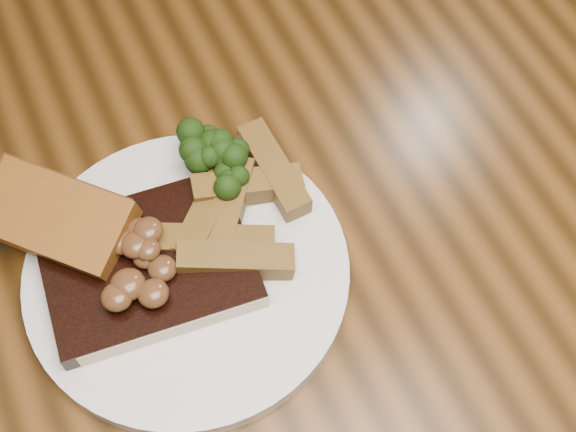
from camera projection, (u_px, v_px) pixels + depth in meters
name	position (u px, v px, depth m)	size (l,w,h in m)	color
dining_table	(267.00, 283.00, 0.76)	(1.60, 0.90, 0.75)	#4F2E0F
chair_far	(28.00, 15.00, 1.13)	(0.47, 0.47, 0.92)	black
plate	(188.00, 274.00, 0.65)	(0.26, 0.26, 0.01)	silver
steak	(148.00, 265.00, 0.64)	(0.16, 0.12, 0.02)	black
steak_bone	(174.00, 326.00, 0.61)	(0.15, 0.01, 0.02)	beige
mushroom_pile	(135.00, 253.00, 0.61)	(0.08, 0.08, 0.03)	#532D1A
garlic_bread	(63.00, 231.00, 0.65)	(0.12, 0.06, 0.03)	brown
potato_wedges	(259.00, 221.00, 0.66)	(0.12, 0.12, 0.02)	brown
broccoli_cluster	(217.00, 166.00, 0.67)	(0.07, 0.07, 0.04)	#1A310B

